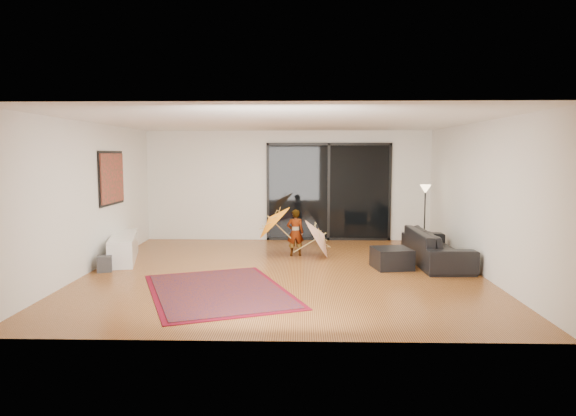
{
  "coord_description": "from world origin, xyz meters",
  "views": [
    {
      "loc": [
        0.32,
        -9.15,
        2.12
      ],
      "look_at": [
        0.07,
        0.6,
        1.1
      ],
      "focal_mm": 32.0,
      "sensor_mm": 36.0,
      "label": 1
    }
  ],
  "objects_px": {
    "sofa": "(436,247)",
    "media_console": "(124,248)",
    "ottoman": "(392,258)",
    "child": "(295,233)"
  },
  "relations": [
    {
      "from": "media_console",
      "to": "ottoman",
      "type": "distance_m",
      "value": 5.3
    },
    {
      "from": "sofa",
      "to": "ottoman",
      "type": "height_order",
      "value": "sofa"
    },
    {
      "from": "sofa",
      "to": "child",
      "type": "distance_m",
      "value": 2.85
    },
    {
      "from": "child",
      "to": "sofa",
      "type": "bearing_deg",
      "value": 158.17
    },
    {
      "from": "sofa",
      "to": "ottoman",
      "type": "bearing_deg",
      "value": 112.3
    },
    {
      "from": "media_console",
      "to": "ottoman",
      "type": "relative_size",
      "value": 2.76
    },
    {
      "from": "media_console",
      "to": "ottoman",
      "type": "bearing_deg",
      "value": -21.12
    },
    {
      "from": "sofa",
      "to": "media_console",
      "type": "bearing_deg",
      "value": 86.82
    },
    {
      "from": "child",
      "to": "ottoman",
      "type": "bearing_deg",
      "value": 140.94
    },
    {
      "from": "ottoman",
      "to": "child",
      "type": "xyz_separation_m",
      "value": [
        -1.82,
        1.16,
        0.3
      ]
    }
  ]
}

